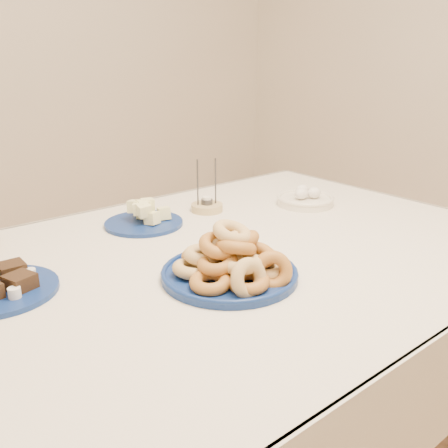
{
  "coord_description": "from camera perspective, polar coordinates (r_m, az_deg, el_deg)",
  "views": [
    {
      "loc": [
        -0.71,
        -0.91,
        1.23
      ],
      "look_at": [
        0.0,
        -0.05,
        0.85
      ],
      "focal_mm": 40.0,
      "sensor_mm": 36.0,
      "label": 1
    }
  ],
  "objects": [
    {
      "name": "donut_platter",
      "position": [
        1.12,
        0.86,
        -4.5
      ],
      "size": [
        0.36,
        0.36,
        0.14
      ],
      "rotation": [
        0.0,
        0.0,
        -0.17
      ],
      "color": "navy",
      "rests_on": "dining_table"
    },
    {
      "name": "egg_bowl",
      "position": [
        1.69,
        9.27,
        2.85
      ],
      "size": [
        0.22,
        0.22,
        0.06
      ],
      "rotation": [
        0.0,
        0.0,
        -0.18
      ],
      "color": "silver",
      "rests_on": "dining_table"
    },
    {
      "name": "melon_plate",
      "position": [
        1.49,
        -9.09,
        0.74
      ],
      "size": [
        0.26,
        0.26,
        0.08
      ],
      "rotation": [
        0.0,
        0.0,
        -0.14
      ],
      "color": "navy",
      "rests_on": "dining_table"
    },
    {
      "name": "dining_table",
      "position": [
        1.29,
        -1.43,
        -8.09
      ],
      "size": [
        1.71,
        1.11,
        0.75
      ],
      "color": "brown",
      "rests_on": "ground"
    },
    {
      "name": "candle_holder",
      "position": [
        1.6,
        -1.96,
        2.05
      ],
      "size": [
        0.13,
        0.13,
        0.17
      ],
      "rotation": [
        0.0,
        0.0,
        -0.39
      ],
      "color": "tan",
      "rests_on": "dining_table"
    }
  ]
}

